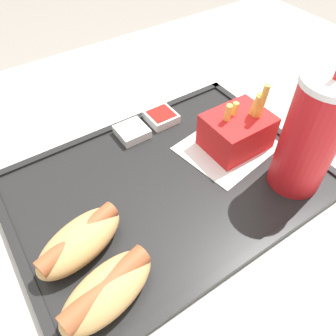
{
  "coord_description": "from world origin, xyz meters",
  "views": [
    {
      "loc": [
        0.21,
        0.24,
        1.11
      ],
      "look_at": [
        0.04,
        -0.02,
        0.78
      ],
      "focal_mm": 35.0,
      "sensor_mm": 36.0,
      "label": 1
    }
  ],
  "objects_px": {
    "hot_dog_near": "(80,241)",
    "fries_carton": "(237,131)",
    "soda_cup": "(311,137)",
    "hot_dog_far": "(107,290)",
    "sauce_cup_ketchup": "(161,117)",
    "sauce_cup_mayo": "(132,131)"
  },
  "relations": [
    {
      "from": "soda_cup",
      "to": "sauce_cup_mayo",
      "type": "relative_size",
      "value": 4.26
    },
    {
      "from": "fries_carton",
      "to": "sauce_cup_mayo",
      "type": "height_order",
      "value": "fries_carton"
    },
    {
      "from": "fries_carton",
      "to": "sauce_cup_mayo",
      "type": "bearing_deg",
      "value": -42.48
    },
    {
      "from": "hot_dog_near",
      "to": "sauce_cup_ketchup",
      "type": "relative_size",
      "value": 2.66
    },
    {
      "from": "soda_cup",
      "to": "hot_dog_far",
      "type": "distance_m",
      "value": 0.31
    },
    {
      "from": "soda_cup",
      "to": "hot_dog_far",
      "type": "relative_size",
      "value": 1.62
    },
    {
      "from": "soda_cup",
      "to": "sauce_cup_ketchup",
      "type": "bearing_deg",
      "value": -69.38
    },
    {
      "from": "hot_dog_far",
      "to": "hot_dog_near",
      "type": "xyz_separation_m",
      "value": [
        0.0,
        -0.07,
        -0.0
      ]
    },
    {
      "from": "soda_cup",
      "to": "hot_dog_near",
      "type": "distance_m",
      "value": 0.32
    },
    {
      "from": "hot_dog_near",
      "to": "hot_dog_far",
      "type": "bearing_deg",
      "value": 90.0
    },
    {
      "from": "fries_carton",
      "to": "sauce_cup_ketchup",
      "type": "relative_size",
      "value": 2.42
    },
    {
      "from": "sauce_cup_ketchup",
      "to": "sauce_cup_mayo",
      "type": "bearing_deg",
      "value": 4.51
    },
    {
      "from": "hot_dog_far",
      "to": "sauce_cup_ketchup",
      "type": "height_order",
      "value": "hot_dog_far"
    },
    {
      "from": "hot_dog_near",
      "to": "soda_cup",
      "type": "bearing_deg",
      "value": 167.57
    },
    {
      "from": "hot_dog_far",
      "to": "fries_carton",
      "type": "distance_m",
      "value": 0.3
    },
    {
      "from": "fries_carton",
      "to": "hot_dog_near",
      "type": "bearing_deg",
      "value": 7.59
    },
    {
      "from": "soda_cup",
      "to": "fries_carton",
      "type": "xyz_separation_m",
      "value": [
        0.02,
        -0.1,
        -0.05
      ]
    },
    {
      "from": "hot_dog_near",
      "to": "fries_carton",
      "type": "distance_m",
      "value": 0.28
    },
    {
      "from": "sauce_cup_mayo",
      "to": "sauce_cup_ketchup",
      "type": "relative_size",
      "value": 1.0
    },
    {
      "from": "fries_carton",
      "to": "sauce_cup_ketchup",
      "type": "xyz_separation_m",
      "value": [
        0.06,
        -0.12,
        -0.02
      ]
    },
    {
      "from": "hot_dog_near",
      "to": "sauce_cup_mayo",
      "type": "distance_m",
      "value": 0.22
    },
    {
      "from": "sauce_cup_mayo",
      "to": "hot_dog_far",
      "type": "bearing_deg",
      "value": 55.02
    }
  ]
}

